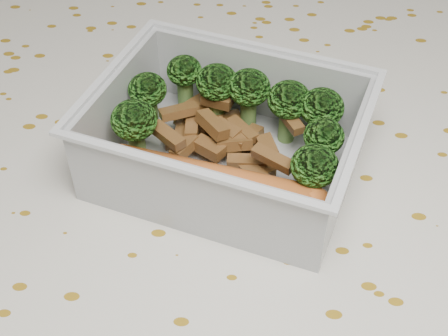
{
  "coord_description": "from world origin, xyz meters",
  "views": [
    {
      "loc": [
        0.03,
        -0.28,
        1.07
      ],
      "look_at": [
        0.01,
        0.01,
        0.78
      ],
      "focal_mm": 50.0,
      "sensor_mm": 36.0,
      "label": 1
    }
  ],
  "objects": [
    {
      "name": "tablecloth",
      "position": [
        0.0,
        0.0,
        0.72
      ],
      "size": [
        1.46,
        0.96,
        0.19
      ],
      "color": "silver",
      "rests_on": "dining_table"
    },
    {
      "name": "dining_table",
      "position": [
        0.0,
        0.0,
        0.67
      ],
      "size": [
        1.4,
        0.9,
        0.75
      ],
      "color": "brown",
      "rests_on": "ground"
    },
    {
      "name": "lunch_container",
      "position": [
        0.01,
        0.03,
        0.78
      ],
      "size": [
        0.21,
        0.19,
        0.06
      ],
      "color": "silver",
      "rests_on": "tablecloth"
    },
    {
      "name": "meat_pile",
      "position": [
        0.0,
        0.05,
        0.77
      ],
      "size": [
        0.11,
        0.09,
        0.03
      ],
      "color": "brown",
      "rests_on": "lunch_container"
    },
    {
      "name": "broccoli_florets",
      "position": [
        0.02,
        0.05,
        0.79
      ],
      "size": [
        0.16,
        0.12,
        0.05
      ],
      "color": "#608C3F",
      "rests_on": "lunch_container"
    },
    {
      "name": "sausage",
      "position": [
        0.0,
        -0.0,
        0.78
      ],
      "size": [
        0.15,
        0.06,
        0.03
      ],
      "color": "#C35F27",
      "rests_on": "lunch_container"
    }
  ]
}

